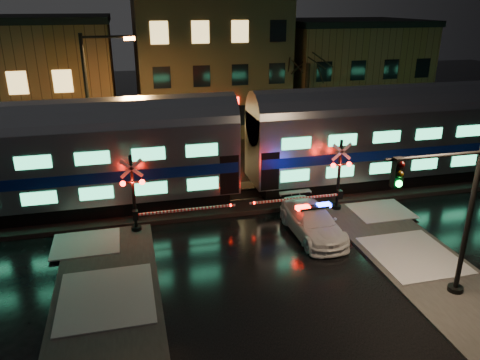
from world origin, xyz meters
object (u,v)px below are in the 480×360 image
crossing_signal_left (142,202)px  streetlight (94,102)px  police_car (312,221)px  crossing_signal_right (333,184)px  traffic_light (447,220)px

crossing_signal_left → streetlight: 7.86m
police_car → crossing_signal_left: (-7.82, 2.25, 0.90)m
crossing_signal_left → streetlight: size_ratio=0.62×
streetlight → police_car: bearing=-42.0°
crossing_signal_right → streetlight: bearing=150.7°
streetlight → crossing_signal_right: bearing=-29.3°
crossing_signal_left → traffic_light: 13.29m
crossing_signal_right → crossing_signal_left: size_ratio=1.00×
traffic_light → streetlight: size_ratio=0.68×
police_car → traffic_light: 6.89m
crossing_signal_left → traffic_light: traffic_light is taller
traffic_light → streetlight: 19.48m
crossing_signal_right → traffic_light: bearing=-85.9°
crossing_signal_left → streetlight: bearing=107.5°
traffic_light → crossing_signal_right: bearing=92.6°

